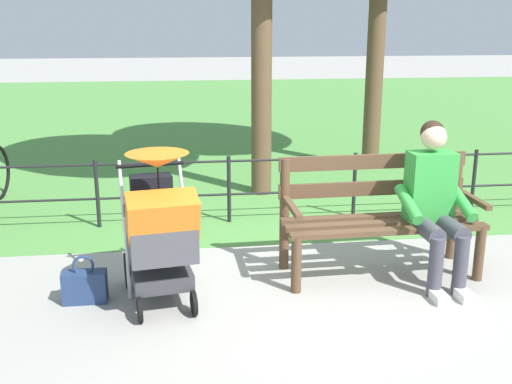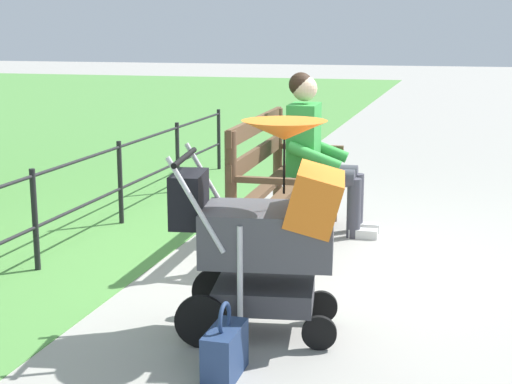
% 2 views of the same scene
% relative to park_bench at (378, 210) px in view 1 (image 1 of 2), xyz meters
% --- Properties ---
extents(ground_plane, '(60.00, 60.00, 0.00)m').
position_rel_park_bench_xyz_m(ground_plane, '(0.45, 0.12, -0.53)').
color(ground_plane, '#9E9B93').
extents(grass_lawn, '(40.00, 16.00, 0.01)m').
position_rel_park_bench_xyz_m(grass_lawn, '(0.45, -8.68, -0.52)').
color(grass_lawn, '#518E42').
rests_on(grass_lawn, ground).
extents(park_bench, '(1.62, 0.65, 0.96)m').
position_rel_park_bench_xyz_m(park_bench, '(0.00, 0.00, 0.00)').
color(park_bench, brown).
rests_on(park_bench, ground).
extents(person_on_bench, '(0.54, 0.74, 1.28)m').
position_rel_park_bench_xyz_m(person_on_bench, '(-0.38, 0.22, 0.15)').
color(person_on_bench, '#42424C').
rests_on(person_on_bench, ground).
extents(stroller, '(0.62, 0.94, 1.15)m').
position_rel_park_bench_xyz_m(stroller, '(1.76, 0.38, 0.07)').
color(stroller, black).
rests_on(stroller, ground).
extents(handbag, '(0.32, 0.14, 0.37)m').
position_rel_park_bench_xyz_m(handbag, '(2.33, 0.31, -0.40)').
color(handbag, navy).
rests_on(handbag, ground).
extents(park_fence, '(6.65, 0.04, 0.70)m').
position_rel_park_bench_xyz_m(park_fence, '(0.45, -1.41, -0.11)').
color(park_fence, black).
rests_on(park_fence, ground).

